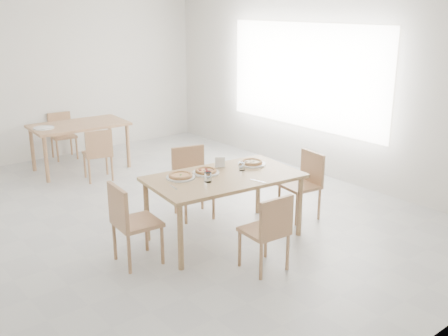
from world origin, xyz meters
TOP-DOWN VIEW (x-y plane):
  - room at (2.98, 0.30)m, footprint 7.28×7.00m
  - main_table at (0.34, -0.98)m, footprint 1.78×1.15m
  - chair_south at (0.18, -1.86)m, footprint 0.43×0.43m
  - chair_north at (0.47, -0.17)m, footprint 0.52×0.52m
  - chair_west at (-0.80, -0.86)m, footprint 0.46×0.46m
  - chair_east at (1.52, -1.12)m, footprint 0.47×0.47m
  - plate_margherita at (-0.09, -0.74)m, footprint 0.32×0.32m
  - plate_mushroom at (0.85, -0.86)m, footprint 0.33×0.33m
  - plate_pepperoni at (0.23, -0.78)m, footprint 0.30×0.30m
  - pizza_margherita at (-0.09, -0.74)m, footprint 0.35×0.35m
  - pizza_mushroom at (0.85, -0.86)m, footprint 0.28×0.28m
  - pizza_pepperoni at (0.23, -0.78)m, footprint 0.27×0.27m
  - tumbler_a at (0.62, -0.95)m, footprint 0.07×0.07m
  - tumbler_b at (0.07, -1.03)m, footprint 0.08×0.08m
  - napkin_holder at (0.49, -0.72)m, footprint 0.13×0.11m
  - fork_a at (-0.32, -0.95)m, footprint 0.04×0.17m
  - fork_b at (0.50, -1.35)m, footprint 0.06×0.19m
  - second_table at (0.20, 2.51)m, footprint 1.52×0.93m
  - chair_back_s at (0.16, 1.79)m, footprint 0.48×0.48m
  - chair_back_n at (0.24, 3.34)m, footprint 0.43×0.43m
  - plate_empty at (-0.35, 2.54)m, footprint 0.30×0.30m

SIDE VIEW (x-z plane):
  - chair_back_n at x=0.24m, z-range 0.06..0.84m
  - chair_back_s at x=0.16m, z-range 0.06..0.86m
  - chair_south at x=0.18m, z-range 0.06..0.88m
  - chair_east at x=1.52m, z-range 0.07..0.90m
  - chair_west at x=-0.80m, z-range 0.07..0.93m
  - chair_north at x=0.47m, z-range 0.07..0.94m
  - second_table at x=0.20m, z-range 0.29..1.04m
  - main_table at x=0.34m, z-range 0.30..1.05m
  - fork_a at x=-0.32m, z-range 0.75..0.76m
  - fork_b at x=0.50m, z-range 0.75..0.76m
  - plate_margherita at x=-0.09m, z-range 0.75..0.77m
  - plate_mushroom at x=0.85m, z-range 0.75..0.77m
  - plate_pepperoni at x=0.23m, z-range 0.75..0.77m
  - plate_empty at x=-0.35m, z-range 0.75..0.77m
  - pizza_margherita at x=-0.09m, z-range 0.76..0.80m
  - pizza_mushroom at x=0.85m, z-range 0.76..0.80m
  - pizza_pepperoni at x=0.23m, z-range 0.77..0.80m
  - tumbler_a at x=0.62m, z-range 0.75..0.84m
  - tumbler_b at x=0.07m, z-range 0.75..0.85m
  - napkin_holder at x=0.49m, z-range 0.75..0.88m
  - room at x=2.98m, z-range -2.00..5.00m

